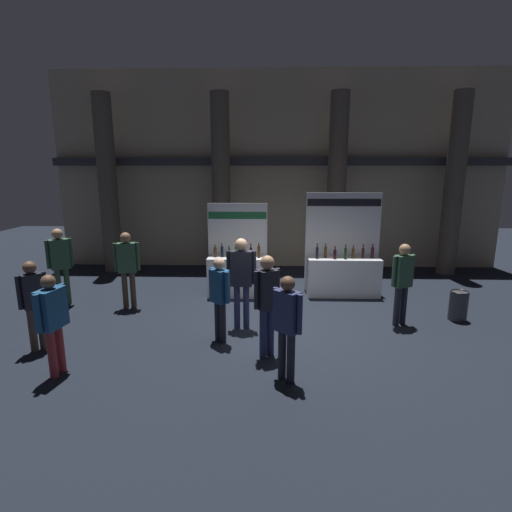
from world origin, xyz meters
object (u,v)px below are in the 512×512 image
at_px(visitor_5, 60,259).
at_px(exhibitor_booth_1, 343,271).
at_px(visitor_2, 34,300).
at_px(visitor_6, 52,316).
at_px(trash_bin, 458,305).
at_px(visitor_8, 220,293).
at_px(exhibitor_booth_0, 237,272).
at_px(visitor_1, 127,263).
at_px(visitor_3, 267,297).
at_px(visitor_7, 241,275).
at_px(visitor_0, 402,278).
at_px(visitor_4, 287,320).

bearing_deg(visitor_5, exhibitor_booth_1, -27.82).
height_order(visitor_2, visitor_6, visitor_2).
relative_size(trash_bin, visitor_8, 0.40).
bearing_deg(visitor_6, exhibitor_booth_0, 159.13).
relative_size(visitor_1, visitor_6, 1.09).
height_order(exhibitor_booth_1, visitor_3, exhibitor_booth_1).
relative_size(visitor_3, visitor_7, 0.96).
xyz_separation_m(visitor_0, visitor_2, (-6.75, -1.39, -0.06)).
relative_size(visitor_3, visitor_4, 1.08).
bearing_deg(visitor_2, visitor_8, 143.24).
xyz_separation_m(exhibitor_booth_0, visitor_1, (-2.41, -1.05, 0.46)).
distance_m(exhibitor_booth_1, visitor_5, 6.80).
height_order(visitor_3, visitor_7, visitor_7).
relative_size(visitor_5, visitor_8, 1.14).
relative_size(visitor_1, visitor_8, 1.11).
bearing_deg(visitor_4, visitor_3, 154.24).
xyz_separation_m(visitor_0, visitor_5, (-7.52, 1.00, 0.10)).
bearing_deg(trash_bin, visitor_0, -166.36).
relative_size(visitor_6, visitor_7, 0.88).
relative_size(trash_bin, visitor_4, 0.39).
distance_m(visitor_2, visitor_6, 1.14).
bearing_deg(visitor_7, exhibitor_booth_0, 99.46).
xyz_separation_m(visitor_1, visitor_4, (3.48, -3.12, -0.09)).
xyz_separation_m(visitor_2, visitor_7, (3.52, 1.13, 0.17)).
height_order(exhibitor_booth_0, visitor_5, exhibitor_booth_0).
distance_m(exhibitor_booth_0, visitor_1, 2.67).
distance_m(visitor_4, visitor_5, 6.06).
height_order(trash_bin, visitor_5, visitor_5).
bearing_deg(visitor_0, visitor_4, -160.98).
height_order(exhibitor_booth_0, visitor_3, exhibitor_booth_0).
bearing_deg(visitor_5, visitor_3, -63.66).
distance_m(trash_bin, visitor_5, 8.91).
xyz_separation_m(exhibitor_booth_0, exhibitor_booth_1, (2.68, 0.11, 0.02)).
xyz_separation_m(visitor_2, visitor_3, (4.04, -0.10, 0.12)).
xyz_separation_m(visitor_7, visitor_8, (-0.35, -0.66, -0.17)).
relative_size(trash_bin, visitor_3, 0.36).
relative_size(visitor_3, visitor_6, 1.10).
xyz_separation_m(trash_bin, visitor_1, (-7.23, 0.52, 0.74)).
xyz_separation_m(visitor_1, visitor_8, (2.32, -1.76, -0.13)).
bearing_deg(visitor_8, visitor_0, -120.56).
bearing_deg(exhibitor_booth_1, visitor_3, -118.68).
bearing_deg(visitor_3, visitor_6, 162.43).
bearing_deg(exhibitor_booth_1, visitor_2, -150.32).
bearing_deg(exhibitor_booth_0, exhibitor_booth_1, 2.31).
relative_size(exhibitor_booth_1, visitor_6, 1.59).
relative_size(trash_bin, visitor_0, 0.37).
bearing_deg(visitor_2, trash_bin, 146.73).
bearing_deg(visitor_4, visitor_5, -169.31).
xyz_separation_m(visitor_4, visitor_8, (-1.16, 1.35, -0.04)).
xyz_separation_m(visitor_0, visitor_7, (-3.23, -0.25, 0.10)).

